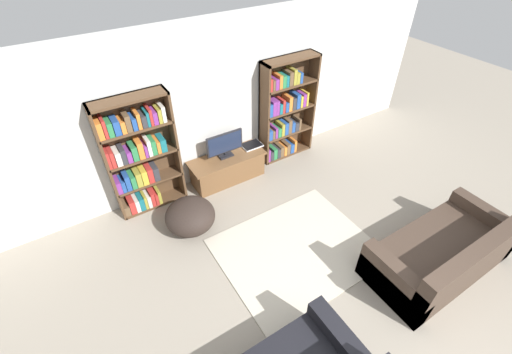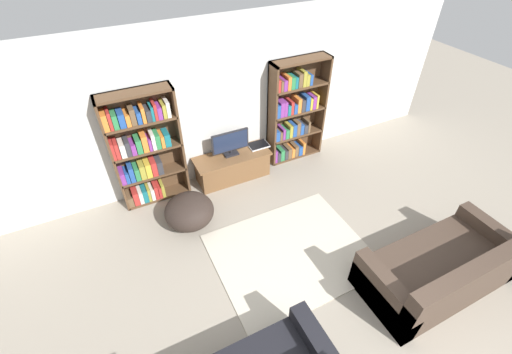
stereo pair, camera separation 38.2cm
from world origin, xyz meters
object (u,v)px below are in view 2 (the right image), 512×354
at_px(laptop, 258,145).
at_px(beanbag_ottoman, 189,211).
at_px(couch_right_sofa, 441,270).
at_px(bookshelf_left, 144,150).
at_px(bookshelf_right, 294,113).
at_px(television, 230,143).
at_px(tv_stand, 233,166).

height_order(laptop, beanbag_ottoman, laptop).
relative_size(laptop, couch_right_sofa, 0.18).
distance_m(bookshelf_left, bookshelf_right, 2.58).
height_order(television, couch_right_sofa, television).
xyz_separation_m(bookshelf_right, laptop, (-0.72, -0.06, -0.42)).
height_order(bookshelf_left, bookshelf_right, same).
relative_size(bookshelf_right, tv_stand, 1.44).
xyz_separation_m(bookshelf_right, television, (-1.24, -0.08, -0.20)).
xyz_separation_m(couch_right_sofa, beanbag_ottoman, (-2.46, 2.38, -0.03)).
bearing_deg(beanbag_ottoman, bookshelf_left, 112.41).
bearing_deg(television, tv_stand, -90.00).
relative_size(tv_stand, couch_right_sofa, 0.66).
bearing_deg(tv_stand, laptop, 6.97).
bearing_deg(bookshelf_left, tv_stand, -5.29).
bearing_deg(beanbag_ottoman, bookshelf_right, 20.44).
bearing_deg(bookshelf_right, couch_right_sofa, -86.01).
bearing_deg(bookshelf_left, couch_right_sofa, -48.86).
bearing_deg(couch_right_sofa, beanbag_ottoman, 135.99).
height_order(couch_right_sofa, beanbag_ottoman, couch_right_sofa).
xyz_separation_m(bookshelf_left, bookshelf_right, (2.58, 0.00, -0.03)).
relative_size(bookshelf_left, tv_stand, 1.44).
bearing_deg(tv_stand, bookshelf_right, 5.76).
xyz_separation_m(tv_stand, television, (0.00, 0.04, 0.46)).
relative_size(tv_stand, television, 2.03).
bearing_deg(beanbag_ottoman, tv_stand, 35.41).
distance_m(television, laptop, 0.57).
xyz_separation_m(bookshelf_left, laptop, (1.86, -0.06, -0.45)).
bearing_deg(laptop, tv_stand, -173.03).
bearing_deg(couch_right_sofa, laptop, 106.63).
distance_m(bookshelf_left, couch_right_sofa, 4.31).
relative_size(tv_stand, laptop, 3.73).
distance_m(bookshelf_right, tv_stand, 1.41).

